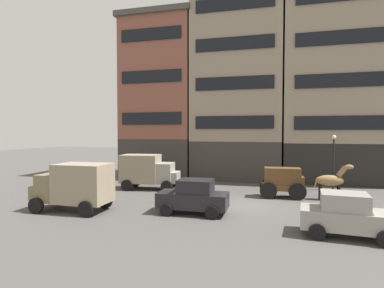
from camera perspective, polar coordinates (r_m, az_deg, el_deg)
name	(u,v)px	position (r m, az deg, el deg)	size (l,w,h in m)	color
ground_plane	(243,205)	(18.79, 9.37, -11.16)	(120.00, 120.00, 0.00)	#4C4947
building_far_left	(162,97)	(31.37, -5.55, 8.64)	(7.33, 6.43, 15.61)	#38332D
building_center_left	(238,86)	(29.79, 8.45, 10.64)	(8.45, 6.43, 17.34)	#38332D
building_center_right	(342,83)	(30.21, 26.05, 10.20)	(10.33, 6.43, 17.21)	black
cargo_wagon	(283,180)	(21.31, 16.54, -6.49)	(2.94, 1.59, 1.98)	brown
draft_horse	(331,180)	(21.61, 24.43, -6.14)	(2.35, 0.65, 2.30)	#937047
delivery_truck_near	(148,171)	(23.60, -8.16, -4.90)	(4.49, 2.46, 2.62)	gray
delivery_truck_far	(74,185)	(18.18, -21.05, -7.16)	(4.36, 2.14, 2.62)	#7A6B4C
sedan_dark	(347,215)	(14.49, 26.85, -11.71)	(3.85, 2.17, 1.83)	gray
sedan_light	(193,197)	(16.53, 0.28, -9.74)	(3.70, 1.87, 1.83)	black
streetlamp_curbside	(334,154)	(25.23, 24.81, -1.77)	(0.32, 0.32, 4.12)	black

